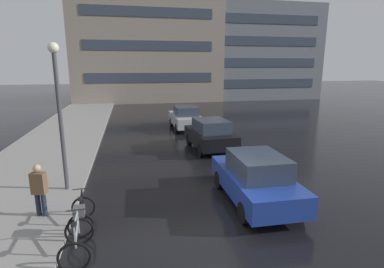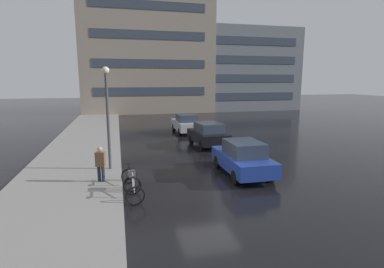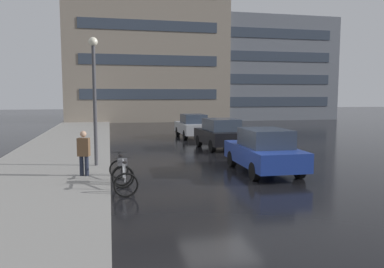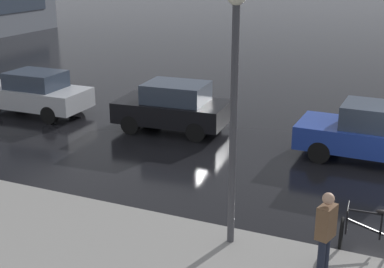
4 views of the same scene
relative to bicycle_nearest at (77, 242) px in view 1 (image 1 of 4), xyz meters
name	(u,v)px [view 1 (image 1 of 4)]	position (x,y,z in m)	size (l,w,h in m)	color
ground_plane	(201,226)	(3.18, 0.75, -0.41)	(140.00, 140.00, 0.00)	black
sidewalk_kerb	(55,145)	(-2.82, 10.75, -0.34)	(4.80, 60.00, 0.14)	gray
bicycle_nearest	(77,242)	(0.00, 0.00, 0.00)	(0.77, 1.17, 1.01)	black
bicycle_second	(81,214)	(-0.06, 1.23, 0.09)	(0.77, 1.44, 0.98)	black
car_blue	(256,178)	(5.32, 1.91, 0.42)	(1.96, 4.23, 1.68)	navy
car_black	(210,134)	(5.56, 8.41, 0.43)	(2.16, 3.85, 1.65)	black
car_silver	(186,118)	(5.26, 14.01, 0.40)	(1.90, 4.20, 1.62)	#B2B5BA
pedestrian	(39,189)	(-1.30, 2.08, 0.56)	(0.45, 0.34, 1.71)	#1E2333
streetlamp	(59,102)	(-0.96, 4.01, 2.84)	(0.35, 0.35, 5.19)	#424247
building_facade_main	(147,33)	(3.93, 33.55, 8.03)	(17.89, 9.27, 16.87)	gray
building_facade_side	(253,54)	(18.78, 34.36, 5.65)	(15.59, 10.47, 12.12)	slate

